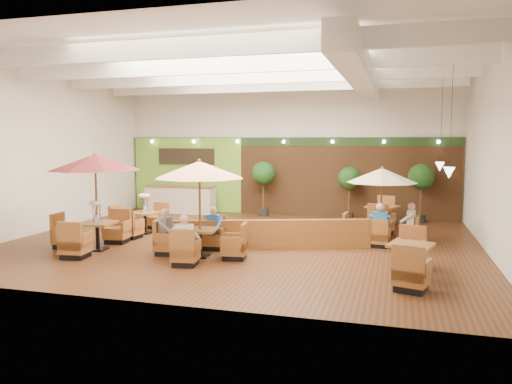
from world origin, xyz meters
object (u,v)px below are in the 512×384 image
(diner_1, at_px, (213,224))
(diner_4, at_px, (409,219))
(diner_2, at_px, (167,227))
(diner_0, at_px, (185,235))
(topiary_2, at_px, (421,179))
(topiary_0, at_px, (263,175))
(topiary_1, at_px, (349,180))
(service_counter, at_px, (180,199))
(table_5, at_px, (382,218))
(table_1, at_px, (200,191))
(table_0, at_px, (94,181))
(table_4, at_px, (410,262))
(booth_divider, at_px, (266,234))
(table_3, at_px, (139,220))
(table_2, at_px, (382,190))
(diner_3, at_px, (380,221))

(diner_1, relative_size, diner_4, 0.99)
(diner_2, bearing_deg, diner_0, 45.37)
(topiary_2, distance_m, diner_2, 10.20)
(topiary_2, xyz_separation_m, diner_0, (-5.89, -8.47, -0.88))
(topiary_0, height_order, diner_2, topiary_0)
(topiary_1, bearing_deg, service_counter, -178.39)
(service_counter, distance_m, table_5, 8.65)
(service_counter, height_order, diner_2, diner_2)
(diner_0, bearing_deg, diner_2, 134.98)
(table_1, bearing_deg, topiary_0, 84.05)
(table_0, xyz_separation_m, table_4, (8.56, -0.60, -1.59))
(diner_0, bearing_deg, table_5, 55.22)
(booth_divider, relative_size, diner_4, 7.86)
(table_3, bearing_deg, table_2, 11.43)
(booth_divider, xyz_separation_m, diner_1, (-1.43, -0.48, 0.32))
(table_5, height_order, topiary_1, topiary_1)
(booth_divider, relative_size, diner_2, 7.51)
(topiary_1, height_order, diner_0, topiary_1)
(diner_2, bearing_deg, diner_3, 115.60)
(table_5, xyz_separation_m, topiary_1, (-1.34, 1.91, 1.15))
(topiary_0, distance_m, topiary_1, 3.49)
(table_1, xyz_separation_m, topiary_0, (-0.27, 7.51, -0.12))
(table_1, relative_size, diner_0, 3.10)
(table_1, distance_m, diner_1, 1.42)
(topiary_0, xyz_separation_m, diner_2, (-0.69, -7.51, -0.90))
(diner_0, relative_size, diner_4, 1.09)
(topiary_2, bearing_deg, table_3, -152.17)
(booth_divider, xyz_separation_m, table_4, (3.94, -2.05, -0.04))
(service_counter, distance_m, diner_0, 9.16)
(table_4, height_order, diner_2, diner_2)
(diner_1, bearing_deg, table_1, 90.24)
(service_counter, bearing_deg, topiary_2, 1.17)
(table_2, xyz_separation_m, topiary_1, (-1.36, 4.06, -0.06))
(table_2, bearing_deg, diner_1, -145.13)
(table_1, xyz_separation_m, diner_3, (4.57, 2.61, -1.01))
(table_4, bearing_deg, diner_3, 119.52)
(booth_divider, xyz_separation_m, table_0, (-4.63, -1.46, 1.56))
(table_1, xyz_separation_m, table_5, (4.55, 5.60, -1.39))
(diner_1, relative_size, diner_2, 0.94)
(table_0, relative_size, diner_2, 3.43)
(table_1, distance_m, diner_0, 1.40)
(topiary_0, distance_m, diner_3, 6.95)
(diner_3, bearing_deg, diner_2, -154.65)
(diner_0, bearing_deg, diner_3, 37.95)
(topiary_1, bearing_deg, table_1, -113.14)
(table_2, xyz_separation_m, table_3, (-7.88, -0.79, -1.16))
(table_0, bearing_deg, service_counter, 88.72)
(topiary_1, relative_size, diner_1, 2.71)
(table_2, distance_m, diner_0, 6.40)
(booth_divider, bearing_deg, service_counter, 113.39)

